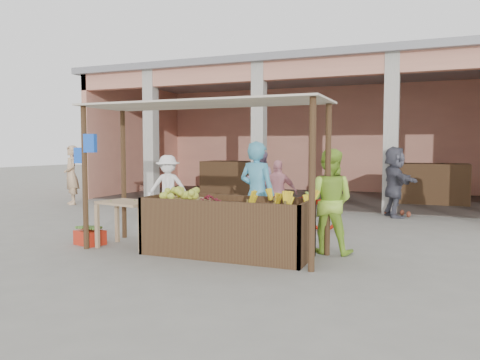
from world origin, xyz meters
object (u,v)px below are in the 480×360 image
at_px(fruit_stall, 227,230).
at_px(motorcycle, 292,204).
at_px(red_crate, 90,237).
at_px(vendor_green, 329,198).
at_px(vendor_blue, 257,191).
at_px(side_table, 128,209).

distance_m(fruit_stall, motorcycle, 2.53).
relative_size(fruit_stall, motorcycle, 1.28).
height_order(red_crate, vendor_green, vendor_green).
relative_size(vendor_green, motorcycle, 0.86).
bearing_deg(fruit_stall, motorcycle, 82.22).
xyz_separation_m(vendor_blue, motorcycle, (0.13, 1.69, -0.42)).
xyz_separation_m(vendor_blue, vendor_green, (1.23, -0.04, -0.08)).
bearing_deg(red_crate, fruit_stall, 17.84).
bearing_deg(vendor_blue, motorcycle, -83.10).
relative_size(red_crate, vendor_blue, 0.25).
height_order(side_table, vendor_blue, vendor_blue).
xyz_separation_m(red_crate, vendor_blue, (2.73, 0.97, 0.83)).
bearing_deg(vendor_blue, red_crate, 30.97).
height_order(fruit_stall, side_table, fruit_stall).
bearing_deg(fruit_stall, vendor_blue, 75.58).
xyz_separation_m(red_crate, vendor_green, (3.95, 0.93, 0.75)).
distance_m(fruit_stall, side_table, 1.81).
bearing_deg(motorcycle, red_crate, 116.55).
xyz_separation_m(side_table, motorcycle, (2.13, 2.56, -0.11)).
distance_m(red_crate, motorcycle, 3.93).
bearing_deg(side_table, red_crate, -159.17).
height_order(vendor_blue, motorcycle, vendor_blue).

